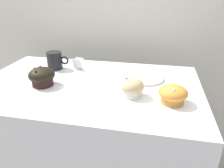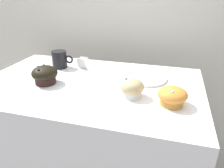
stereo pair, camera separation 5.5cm
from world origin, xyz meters
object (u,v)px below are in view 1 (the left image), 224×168
at_px(muffin_back_right, 173,94).
at_px(coffee_cup, 55,60).
at_px(serving_plate, 143,77).
at_px(muffin_back_left, 132,88).
at_px(muffin_front_center, 42,77).

xyz_separation_m(muffin_back_right, coffee_cup, (-0.59, 0.25, 0.01)).
bearing_deg(muffin_back_right, coffee_cup, 156.67).
bearing_deg(serving_plate, muffin_back_left, -98.45).
xyz_separation_m(muffin_back_left, serving_plate, (0.03, 0.19, -0.03)).
height_order(muffin_front_center, muffin_back_left, muffin_front_center).
distance_m(muffin_back_right, coffee_cup, 0.64).
bearing_deg(muffin_back_right, muffin_front_center, 175.15).
bearing_deg(muffin_front_center, serving_plate, 21.58).
distance_m(muffin_back_left, coffee_cup, 0.49).
bearing_deg(muffin_front_center, coffee_cup, 100.09).
bearing_deg(muffin_back_left, serving_plate, 81.55).
height_order(muffin_back_left, coffee_cup, coffee_cup).
distance_m(muffin_back_left, serving_plate, 0.20).
bearing_deg(coffee_cup, serving_plate, -4.70).
bearing_deg(muffin_back_right, serving_plate, 120.05).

